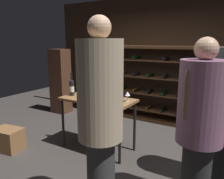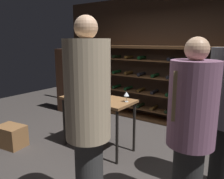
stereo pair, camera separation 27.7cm
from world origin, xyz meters
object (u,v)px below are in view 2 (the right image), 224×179
at_px(wine_crate, 11,136).
at_px(wine_glass_stemmed_center, 126,94).
at_px(tasting_table, 98,104).
at_px(person_bystander_red_print, 88,113).
at_px(person_bystander_dark_jacket, 191,123).
at_px(display_cabinet, 67,81).
at_px(wine_rack, 148,84).
at_px(wine_bottle_black_capsule, 89,90).
at_px(wine_bottle_gold_foil, 101,89).
at_px(wine_bottle_amber_reserve, 73,87).

xyz_separation_m(wine_crate, wine_glass_stemmed_center, (1.78, 0.92, 0.82)).
bearing_deg(tasting_table, wine_glass_stemmed_center, 9.54).
distance_m(person_bystander_red_print, person_bystander_dark_jacket, 1.03).
bearing_deg(display_cabinet, wine_rack, 16.98).
distance_m(person_bystander_red_print, display_cabinet, 3.82).
bearing_deg(wine_glass_stemmed_center, person_bystander_dark_jacket, -30.61).
bearing_deg(wine_bottle_black_capsule, wine_bottle_gold_foil, 48.54).
relative_size(wine_rack, wine_bottle_gold_foil, 9.68).
xyz_separation_m(tasting_table, person_bystander_dark_jacket, (1.71, -0.63, 0.23)).
relative_size(person_bystander_dark_jacket, wine_glass_stemmed_center, 11.63).
xyz_separation_m(wine_crate, wine_bottle_gold_foil, (1.24, 0.96, 0.82)).
bearing_deg(wine_bottle_gold_foil, wine_crate, -142.40).
relative_size(wine_rack, wine_glass_stemmed_center, 21.30).
bearing_deg(wine_rack, tasting_table, -90.50).
bearing_deg(wine_bottle_gold_foil, tasting_table, -75.39).
xyz_separation_m(tasting_table, wine_bottle_amber_reserve, (-0.50, -0.06, 0.24)).
relative_size(wine_bottle_amber_reserve, wine_bottle_black_capsule, 1.14).
bearing_deg(wine_bottle_black_capsule, wine_glass_stemmed_center, 9.96).
distance_m(display_cabinet, wine_glass_stemmed_center, 2.75).
height_order(person_bystander_red_print, wine_bottle_gold_foil, person_bystander_red_print).
distance_m(tasting_table, wine_bottle_amber_reserve, 0.56).
bearing_deg(wine_crate, tasting_table, 33.31).
relative_size(person_bystander_red_print, wine_glass_stemmed_center, 12.80).
relative_size(wine_rack, wine_bottle_black_capsule, 9.66).
bearing_deg(wine_crate, wine_bottle_black_capsule, 35.98).
bearing_deg(person_bystander_dark_jacket, wine_bottle_amber_reserve, 140.36).
xyz_separation_m(tasting_table, wine_bottle_black_capsule, (-0.17, -0.03, 0.23)).
xyz_separation_m(person_bystander_dark_jacket, wine_bottle_gold_foil, (-1.74, 0.75, -0.00)).
bearing_deg(wine_bottle_gold_foil, wine_bottle_amber_reserve, -158.87).
xyz_separation_m(wine_bottle_black_capsule, wine_glass_stemmed_center, (0.67, 0.12, -0.01)).
bearing_deg(wine_glass_stemmed_center, person_bystander_red_print, -73.27).
bearing_deg(tasting_table, person_bystander_red_print, -54.17).
xyz_separation_m(display_cabinet, wine_glass_stemmed_center, (2.50, -1.12, 0.20)).
bearing_deg(person_bystander_dark_jacket, wine_bottle_black_capsule, 137.15).
height_order(wine_rack, wine_crate, wine_rack).
relative_size(person_bystander_red_print, wine_bottle_gold_foil, 5.82).
xyz_separation_m(wine_bottle_amber_reserve, wine_glass_stemmed_center, (1.00, 0.15, -0.02)).
height_order(tasting_table, wine_glass_stemmed_center, wine_glass_stemmed_center).
bearing_deg(wine_bottle_black_capsule, wine_crate, -144.02).
xyz_separation_m(person_bystander_red_print, wine_bottle_amber_reserve, (-1.41, 1.20, -0.10)).
height_order(person_bystander_red_print, display_cabinet, person_bystander_red_print).
xyz_separation_m(person_bystander_red_print, wine_bottle_black_capsule, (-1.07, 1.22, -0.12)).
xyz_separation_m(tasting_table, wine_crate, (-1.28, -0.84, -0.60)).
distance_m(person_bystander_red_print, wine_bottle_gold_foil, 1.67).
relative_size(person_bystander_red_print, wine_bottle_black_capsule, 5.81).
relative_size(wine_rack, wine_crate, 7.06).
xyz_separation_m(tasting_table, person_bystander_red_print, (0.91, -1.26, 0.35)).
relative_size(person_bystander_red_print, wine_crate, 4.24).
height_order(wine_bottle_gold_foil, wine_glass_stemmed_center, wine_bottle_gold_foil).
xyz_separation_m(wine_crate, display_cabinet, (-0.72, 2.04, 0.62)).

